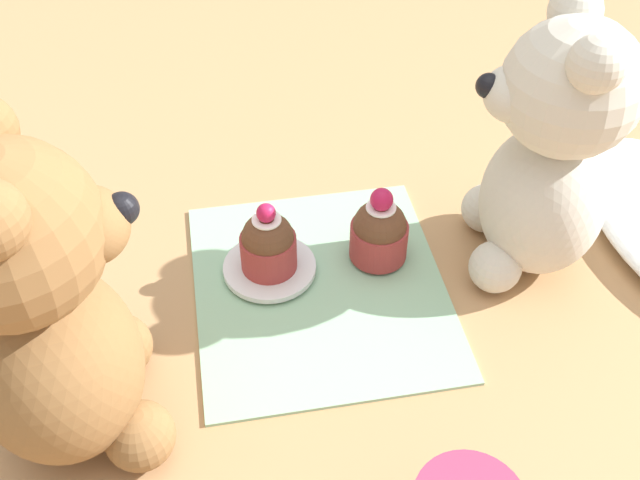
{
  "coord_description": "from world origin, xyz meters",
  "views": [
    {
      "loc": [
        0.41,
        -0.07,
        0.45
      ],
      "look_at": [
        0.0,
        0.0,
        0.06
      ],
      "focal_mm": 42.0,
      "sensor_mm": 36.0,
      "label": 1
    }
  ],
  "objects_px": {
    "teddy_bear_cream": "(550,153)",
    "saucer_plate": "(270,267)",
    "cupcake_near_cream_bear": "(379,232)",
    "teddy_bear_tan": "(45,314)",
    "cupcake_near_tan_bear": "(268,244)"
  },
  "relations": [
    {
      "from": "teddy_bear_cream",
      "to": "saucer_plate",
      "type": "bearing_deg",
      "value": -81.02
    },
    {
      "from": "cupcake_near_tan_bear",
      "to": "teddy_bear_cream",
      "type": "bearing_deg",
      "value": 85.73
    },
    {
      "from": "teddy_bear_cream",
      "to": "cupcake_near_cream_bear",
      "type": "distance_m",
      "value": 0.15
    },
    {
      "from": "teddy_bear_cream",
      "to": "saucer_plate",
      "type": "distance_m",
      "value": 0.24
    },
    {
      "from": "teddy_bear_tan",
      "to": "cupcake_near_tan_bear",
      "type": "height_order",
      "value": "teddy_bear_tan"
    },
    {
      "from": "teddy_bear_tan",
      "to": "cupcake_near_cream_bear",
      "type": "height_order",
      "value": "teddy_bear_tan"
    },
    {
      "from": "teddy_bear_tan",
      "to": "cupcake_near_tan_bear",
      "type": "bearing_deg",
      "value": -60.51
    },
    {
      "from": "cupcake_near_cream_bear",
      "to": "cupcake_near_tan_bear",
      "type": "distance_m",
      "value": 0.09
    },
    {
      "from": "cupcake_near_cream_bear",
      "to": "cupcake_near_tan_bear",
      "type": "height_order",
      "value": "same"
    },
    {
      "from": "teddy_bear_cream",
      "to": "cupcake_near_tan_bear",
      "type": "relative_size",
      "value": 3.46
    },
    {
      "from": "teddy_bear_cream",
      "to": "cupcake_near_tan_bear",
      "type": "xyz_separation_m",
      "value": [
        -0.02,
        -0.22,
        -0.07
      ]
    },
    {
      "from": "teddy_bear_cream",
      "to": "cupcake_near_cream_bear",
      "type": "bearing_deg",
      "value": -85.05
    },
    {
      "from": "teddy_bear_cream",
      "to": "teddy_bear_tan",
      "type": "distance_m",
      "value": 0.38
    },
    {
      "from": "cupcake_near_cream_bear",
      "to": "saucer_plate",
      "type": "xyz_separation_m",
      "value": [
        0.0,
        -0.09,
        -0.02
      ]
    },
    {
      "from": "teddy_bear_cream",
      "to": "cupcake_near_cream_bear",
      "type": "height_order",
      "value": "teddy_bear_cream"
    }
  ]
}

